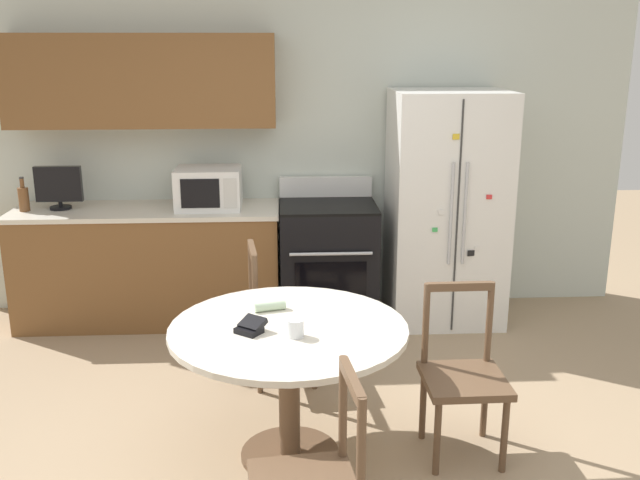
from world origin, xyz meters
name	(u,v)px	position (x,y,z in m)	size (l,w,h in m)	color
back_wall	(264,132)	(-0.31, 2.59, 1.44)	(5.20, 0.44, 2.60)	silver
kitchen_counter	(150,265)	(-1.21, 2.29, 0.45)	(2.01, 0.64, 0.90)	brown
refrigerator	(446,208)	(1.08, 2.22, 0.89)	(0.85, 0.75, 1.78)	white
oven_range	(328,261)	(0.18, 2.26, 0.47)	(0.74, 0.68, 1.08)	black
microwave	(209,188)	(-0.73, 2.28, 1.05)	(0.49, 0.40, 0.31)	white
countertop_tv	(59,186)	(-1.84, 2.30, 1.07)	(0.34, 0.16, 0.33)	black
counter_bottle	(24,198)	(-2.09, 2.25, 1.00)	(0.08, 0.08, 0.26)	brown
dining_table	(289,352)	(-0.15, 0.30, 0.60)	(1.21, 1.21, 0.74)	beige
dining_chair_right	(463,377)	(0.76, 0.30, 0.43)	(0.43, 0.43, 0.90)	brown
dining_chair_far	(279,316)	(-0.20, 1.20, 0.43)	(0.46, 0.46, 0.90)	brown
candle_glass	(296,329)	(-0.12, 0.17, 0.78)	(0.08, 0.08, 0.09)	silver
folded_napkin	(270,306)	(-0.25, 0.52, 0.77)	(0.18, 0.09, 0.05)	beige
wallet	(251,327)	(-0.34, 0.24, 0.77)	(0.17, 0.17, 0.07)	black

